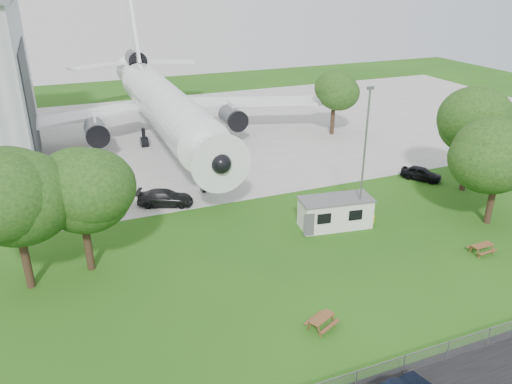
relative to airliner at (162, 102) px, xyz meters
name	(u,v)px	position (x,y,z in m)	size (l,w,h in m)	color
ground	(306,286)	(2.00, -35.86, -5.27)	(160.00, 160.00, 0.00)	#2F6718
concrete_apron	(176,136)	(2.00, 2.14, -5.25)	(120.00, 46.00, 0.03)	#B7B7B2
airliner	(162,102)	(0.00, 0.00, 0.00)	(46.36, 47.73, 17.69)	white
site_cabin	(335,212)	(8.43, -28.74, -3.96)	(6.91, 3.55, 2.62)	silver
picnic_west	(321,327)	(0.81, -40.24, -5.27)	(1.80, 1.50, 0.76)	brown
picnic_east	(481,253)	(16.72, -37.06, -5.27)	(1.80, 1.50, 0.76)	brown
fence	(387,379)	(2.00, -45.36, -5.27)	(58.00, 0.04, 1.30)	gray
lamp_mast	(364,162)	(10.20, -29.66, 0.73)	(0.16, 0.16, 12.00)	slate
tree_west_big	(13,200)	(-15.84, -28.74, 1.40)	(8.69, 8.69, 11.02)	#382619
tree_west_small	(80,193)	(-11.73, -27.91, 0.84)	(6.52, 6.52, 9.38)	#382619
tree_east_front	(500,159)	(21.17, -33.20, 0.64)	(7.48, 7.48, 9.66)	#382619
tree_east_back	(474,124)	(24.40, -26.70, 1.57)	(7.96, 7.96, 10.83)	#382619
tree_far_apron	(334,93)	(21.81, -5.09, 0.34)	(6.40, 6.40, 8.82)	#382619
car_ne_hatch	(421,173)	(22.25, -22.96, -4.56)	(1.67, 4.14, 1.41)	black
car_apron_van	(165,198)	(-4.20, -19.06, -4.52)	(2.10, 5.18, 1.50)	black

